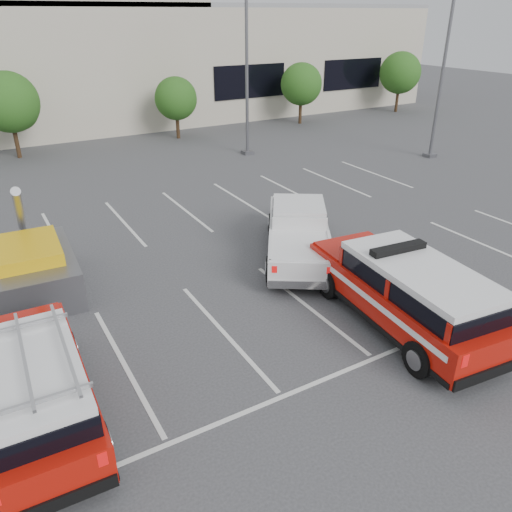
{
  "coord_description": "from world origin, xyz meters",
  "views": [
    {
      "loc": [
        -7.52,
        -9.96,
        7.69
      ],
      "look_at": [
        -0.69,
        1.76,
        1.05
      ],
      "focal_mm": 35.0,
      "sensor_mm": 36.0,
      "label": 1
    }
  ],
  "objects_px": {
    "tree_mid_right": "(177,100)",
    "ladder_suv": "(34,394)",
    "light_pole_right": "(444,63)",
    "utility_rig": "(28,272)",
    "light_pole_mid": "(247,62)",
    "fire_chief_suv": "(405,296)",
    "convention_building": "(64,56)",
    "tree_mid_left": "(10,104)",
    "white_pickup": "(298,237)",
    "tree_far_right": "(400,74)",
    "tree_right": "(302,85)"
  },
  "relations": [
    {
      "from": "convention_building",
      "to": "tree_right",
      "type": "height_order",
      "value": "convention_building"
    },
    {
      "from": "fire_chief_suv",
      "to": "white_pickup",
      "type": "xyz_separation_m",
      "value": [
        -0.01,
        4.99,
        -0.17
      ]
    },
    {
      "from": "light_pole_right",
      "to": "light_pole_mid",
      "type": "bearing_deg",
      "value": 146.31
    },
    {
      "from": "tree_mid_right",
      "to": "tree_far_right",
      "type": "xyz_separation_m",
      "value": [
        20.0,
        0.0,
        0.54
      ]
    },
    {
      "from": "tree_mid_left",
      "to": "tree_far_right",
      "type": "distance_m",
      "value": 30.0
    },
    {
      "from": "tree_far_right",
      "to": "ladder_suv",
      "type": "bearing_deg",
      "value": -144.67
    },
    {
      "from": "tree_mid_left",
      "to": "tree_right",
      "type": "distance_m",
      "value": 20.0
    },
    {
      "from": "tree_right",
      "to": "white_pickup",
      "type": "distance_m",
      "value": 23.44
    },
    {
      "from": "light_pole_mid",
      "to": "fire_chief_suv",
      "type": "xyz_separation_m",
      "value": [
        -5.31,
        -18.06,
        -4.31
      ]
    },
    {
      "from": "tree_mid_right",
      "to": "ladder_suv",
      "type": "height_order",
      "value": "tree_mid_right"
    },
    {
      "from": "tree_right",
      "to": "light_pole_right",
      "type": "height_order",
      "value": "light_pole_right"
    },
    {
      "from": "tree_far_right",
      "to": "fire_chief_suv",
      "type": "relative_size",
      "value": 0.77
    },
    {
      "from": "tree_right",
      "to": "ladder_suv",
      "type": "relative_size",
      "value": 0.84
    },
    {
      "from": "tree_mid_right",
      "to": "tree_far_right",
      "type": "relative_size",
      "value": 0.82
    },
    {
      "from": "white_pickup",
      "to": "tree_far_right",
      "type": "bearing_deg",
      "value": 71.98
    },
    {
      "from": "light_pole_mid",
      "to": "utility_rig",
      "type": "distance_m",
      "value": 18.3
    },
    {
      "from": "tree_far_right",
      "to": "light_pole_right",
      "type": "distance_m",
      "value": 15.24
    },
    {
      "from": "light_pole_right",
      "to": "tree_far_right",
      "type": "bearing_deg",
      "value": 52.96
    },
    {
      "from": "utility_rig",
      "to": "tree_mid_left",
      "type": "bearing_deg",
      "value": 86.7
    },
    {
      "from": "tree_right",
      "to": "white_pickup",
      "type": "relative_size",
      "value": 0.74
    },
    {
      "from": "tree_mid_right",
      "to": "fire_chief_suv",
      "type": "xyz_separation_m",
      "value": [
        -3.4,
        -24.11,
        -1.62
      ]
    },
    {
      "from": "fire_chief_suv",
      "to": "ladder_suv",
      "type": "distance_m",
      "value": 9.22
    },
    {
      "from": "convention_building",
      "to": "tree_far_right",
      "type": "height_order",
      "value": "convention_building"
    },
    {
      "from": "convention_building",
      "to": "tree_mid_left",
      "type": "xyz_separation_m",
      "value": [
        -5.09,
        -9.82,
        -1.68
      ]
    },
    {
      "from": "tree_mid_right",
      "to": "utility_rig",
      "type": "height_order",
      "value": "tree_mid_right"
    },
    {
      "from": "light_pole_mid",
      "to": "fire_chief_suv",
      "type": "bearing_deg",
      "value": -106.38
    },
    {
      "from": "tree_far_right",
      "to": "white_pickup",
      "type": "bearing_deg",
      "value": -140.76
    },
    {
      "from": "tree_far_right",
      "to": "light_pole_right",
      "type": "height_order",
      "value": "light_pole_right"
    },
    {
      "from": "tree_mid_left",
      "to": "utility_rig",
      "type": "distance_m",
      "value": 17.48
    },
    {
      "from": "light_pole_mid",
      "to": "fire_chief_suv",
      "type": "distance_m",
      "value": 19.31
    },
    {
      "from": "utility_rig",
      "to": "tree_right",
      "type": "bearing_deg",
      "value": 41.12
    },
    {
      "from": "tree_mid_left",
      "to": "tree_mid_right",
      "type": "bearing_deg",
      "value": -0.0
    },
    {
      "from": "utility_rig",
      "to": "light_pole_mid",
      "type": "bearing_deg",
      "value": 41.95
    },
    {
      "from": "light_pole_right",
      "to": "ladder_suv",
      "type": "height_order",
      "value": "light_pole_right"
    },
    {
      "from": "light_pole_right",
      "to": "utility_rig",
      "type": "relative_size",
      "value": 2.4
    },
    {
      "from": "white_pickup",
      "to": "light_pole_mid",
      "type": "bearing_deg",
      "value": 100.62
    },
    {
      "from": "convention_building",
      "to": "light_pole_right",
      "type": "height_order",
      "value": "convention_building"
    },
    {
      "from": "ladder_suv",
      "to": "utility_rig",
      "type": "bearing_deg",
      "value": 85.06
    },
    {
      "from": "convention_building",
      "to": "ladder_suv",
      "type": "relative_size",
      "value": 11.38
    },
    {
      "from": "light_pole_mid",
      "to": "fire_chief_suv",
      "type": "relative_size",
      "value": 1.62
    },
    {
      "from": "tree_mid_right",
      "to": "tree_right",
      "type": "xyz_separation_m",
      "value": [
        10.0,
        0.0,
        0.27
      ]
    },
    {
      "from": "fire_chief_suv",
      "to": "ladder_suv",
      "type": "height_order",
      "value": "fire_chief_suv"
    },
    {
      "from": "tree_mid_left",
      "to": "utility_rig",
      "type": "xyz_separation_m",
      "value": [
        -1.87,
        -17.22,
        -2.33
      ]
    },
    {
      "from": "convention_building",
      "to": "tree_mid_right",
      "type": "distance_m",
      "value": 11.2
    },
    {
      "from": "white_pickup",
      "to": "utility_rig",
      "type": "distance_m",
      "value": 8.68
    },
    {
      "from": "tree_far_right",
      "to": "convention_building",
      "type": "bearing_deg",
      "value": 158.49
    },
    {
      "from": "ladder_suv",
      "to": "utility_rig",
      "type": "height_order",
      "value": "utility_rig"
    },
    {
      "from": "tree_mid_right",
      "to": "tree_far_right",
      "type": "height_order",
      "value": "tree_far_right"
    },
    {
      "from": "utility_rig",
      "to": "tree_far_right",
      "type": "bearing_deg",
      "value": 31.29
    },
    {
      "from": "tree_mid_left",
      "to": "fire_chief_suv",
      "type": "xyz_separation_m",
      "value": [
        6.6,
        -24.11,
        -2.16
      ]
    }
  ]
}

